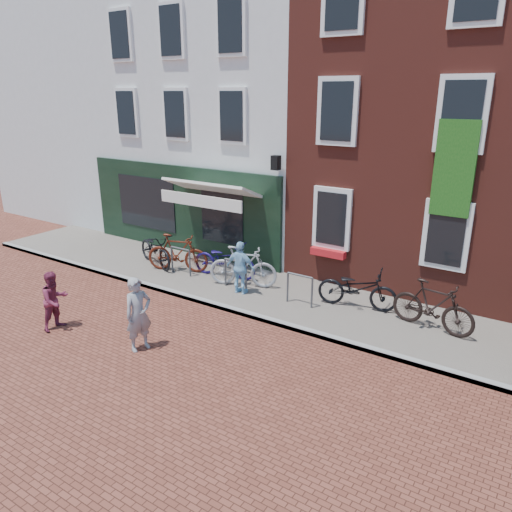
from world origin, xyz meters
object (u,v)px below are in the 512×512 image
Objects in this scene: bicycle_2 at (225,260)px; bicycle_4 at (357,288)px; bicycle_0 at (155,249)px; bicycle_1 at (178,253)px; bicycle_3 at (243,267)px; woman at (138,314)px; bicycle_5 at (433,306)px; boy at (55,300)px; cafe_person at (241,268)px.

bicycle_2 and bicycle_4 have the same top height.
bicycle_0 and bicycle_2 have the same top height.
bicycle_1 is at bearing 96.37° from bicycle_2.
bicycle_3 is (3.29, 0.06, 0.06)m from bicycle_0.
bicycle_2 is at bearing 28.19° from woman.
bicycle_0 is 1.03× the size of bicycle_1.
bicycle_0 is 0.96m from bicycle_1.
bicycle_2 is (2.42, 0.37, 0.00)m from bicycle_0.
bicycle_4 is (3.15, 4.35, -0.20)m from woman.
woman reaches higher than bicycle_0.
woman is 0.85× the size of bicycle_5.
bicycle_4 is at bearing -97.52° from bicycle_2.
bicycle_3 is 0.97× the size of bicycle_4.
bicycle_1 is (-0.03, 4.23, -0.02)m from boy.
woman is at bearing 138.29° from bicycle_5.
boy is 0.71× the size of bicycle_0.
bicycle_2 is 1.03× the size of bicycle_5.
bicycle_2 is at bearing -94.66° from bicycle_1.
boy is at bearing -146.33° from bicycle_0.
bicycle_0 is at bearing 56.70° from woman.
boy is 0.97× the size of cafe_person.
bicycle_0 is (-3.34, 3.89, -0.20)m from woman.
cafe_person is 0.75× the size of bicycle_3.
woman is at bearing -118.71° from bicycle_0.
woman reaches higher than bicycle_2.
bicycle_1 is at bearing 0.10° from boy.
bicycle_4 is (5.53, 0.49, -0.06)m from bicycle_1.
bicycle_3 is at bearing 16.80° from woman.
woman is at bearing 133.10° from bicycle_4.
cafe_person reaches higher than bicycle_0.
boy reaches higher than bicycle_3.
boy is 0.73× the size of bicycle_1.
bicycle_3 is at bearing -107.67° from bicycle_1.
bicycle_2 is at bearing -37.11° from cafe_person.
bicycle_2 is 1.03× the size of bicycle_3.
bicycle_0 is at bearing 70.64° from bicycle_3.
woman reaches higher than bicycle_4.
woman is at bearing 160.35° from bicycle_3.
bicycle_0 is (-3.52, 0.38, -0.20)m from cafe_person.
bicycle_3 is at bearing -64.75° from cafe_person.
bicycle_3 is (-0.05, 3.95, -0.14)m from woman.
boy reaches higher than bicycle_0.
cafe_person is 0.75× the size of bicycle_1.
bicycle_3 is (0.86, -0.31, 0.06)m from bicycle_2.
boy is (-2.35, -0.37, -0.12)m from woman.
bicycle_1 and bicycle_5 have the same top height.
bicycle_4 is (4.06, 0.09, 0.00)m from bicycle_2.
bicycle_3 reaches higher than bicycle_0.
boy is 0.73× the size of bicycle_3.
woman reaches higher than bicycle_1.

